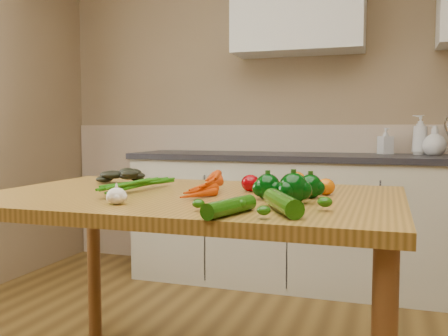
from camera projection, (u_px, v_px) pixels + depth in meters
name	position (u px, v px, depth m)	size (l,w,h in m)	color
room	(202.00, 69.00, 1.46)	(4.04, 5.04, 2.64)	brown
counter_run	(338.00, 220.00, 3.36)	(2.84, 0.64, 1.14)	#BDB79D
table	(191.00, 218.00, 1.89)	(1.55, 1.00, 0.83)	#A77830
soap_bottle_a	(420.00, 135.00, 3.28)	(0.10, 0.10, 0.26)	silver
soap_bottle_b	(385.00, 141.00, 3.38)	(0.08, 0.08, 0.18)	silver
soap_bottle_c	(435.00, 141.00, 3.19)	(0.15, 0.15, 0.19)	silver
carrot_bunch	(184.00, 184.00, 1.88)	(0.29, 0.22, 0.08)	#C83A04
leafy_greens	(123.00, 171.00, 2.26)	(0.22, 0.20, 0.11)	black
garlic_bulb	(117.00, 196.00, 1.61)	(0.06, 0.06, 0.05)	white
pepper_a	(268.00, 187.00, 1.72)	(0.09, 0.09, 0.09)	#023006
pepper_b	(310.00, 186.00, 1.76)	(0.08, 0.08, 0.08)	#023006
pepper_c	(293.00, 188.00, 1.64)	(0.10, 0.10, 0.10)	#023006
tomato_a	(250.00, 183.00, 1.94)	(0.07, 0.07, 0.07)	#830208
tomato_b	(296.00, 181.00, 1.99)	(0.08, 0.08, 0.07)	#D56105
tomato_c	(326.00, 187.00, 1.84)	(0.07, 0.07, 0.06)	#D56105
zucchini_a	(282.00, 203.00, 1.46)	(0.06, 0.06, 0.26)	#154507
zucchini_b	(230.00, 207.00, 1.41)	(0.05, 0.05, 0.22)	#154507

